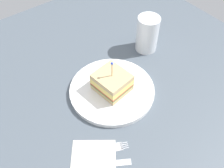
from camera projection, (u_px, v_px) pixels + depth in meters
ground_plane at (112, 94)px, 73.14cm from camera, size 106.67×106.67×2.00cm
plate at (112, 90)px, 71.85cm from camera, size 24.28×24.28×1.39cm
sandwich_half_center at (111, 83)px, 69.01cm from camera, size 10.01×9.45×10.44cm
drink_glass at (147, 36)px, 80.61cm from camera, size 7.07×7.07×11.91cm
napkin at (93, 158)px, 59.25cm from camera, size 13.90×14.11×0.15cm
fork at (109, 148)px, 60.78cm from camera, size 6.44×11.67×0.35cm
knife at (108, 164)px, 58.28cm from camera, size 7.28×10.91×0.35cm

